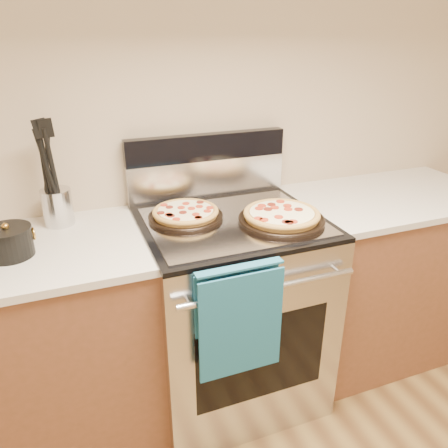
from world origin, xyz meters
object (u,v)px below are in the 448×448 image
object	(u,v)px
saucepan	(9,243)
pepperoni_pizza_front	(282,216)
pepperoni_pizza_back	(186,214)
utensil_crock	(58,207)
range_body	(231,312)

from	to	relation	value
saucepan	pepperoni_pizza_front	bearing A→B (deg)	-5.88
pepperoni_pizza_back	saucepan	xyz separation A→B (m)	(-0.67, -0.07, 0.01)
pepperoni_pizza_front	utensil_crock	xyz separation A→B (m)	(-0.86, 0.34, 0.04)
range_body	pepperoni_pizza_front	xyz separation A→B (m)	(0.18, -0.11, 0.50)
utensil_crock	saucepan	world-z (taller)	utensil_crock
utensil_crock	range_body	bearing A→B (deg)	-19.23
pepperoni_pizza_front	utensil_crock	world-z (taller)	utensil_crock
pepperoni_pizza_front	utensil_crock	bearing A→B (deg)	158.21
saucepan	utensil_crock	bearing A→B (deg)	53.53
range_body	saucepan	size ratio (longest dim) A/B	5.56
saucepan	pepperoni_pizza_back	bearing A→B (deg)	5.95
pepperoni_pizza_back	saucepan	bearing A→B (deg)	-174.05
range_body	saucepan	bearing A→B (deg)	-179.99
pepperoni_pizza_back	pepperoni_pizza_front	xyz separation A→B (m)	(0.36, -0.18, 0.00)
range_body	utensil_crock	size ratio (longest dim) A/B	5.94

